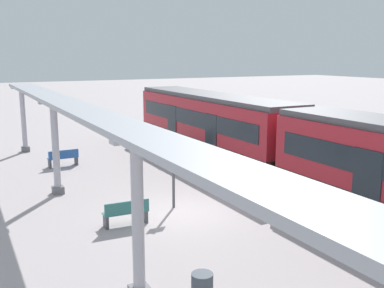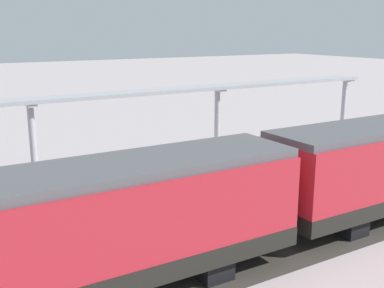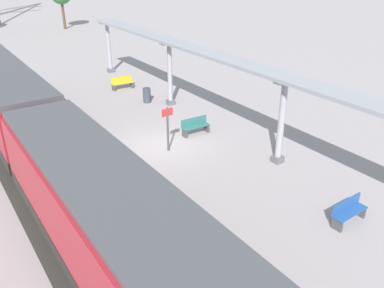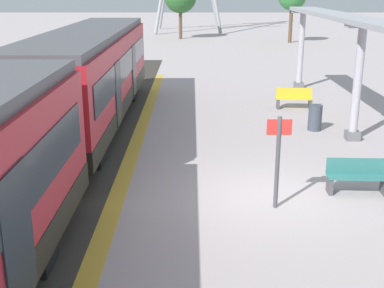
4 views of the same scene
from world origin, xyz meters
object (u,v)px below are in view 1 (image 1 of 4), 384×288
(canopy_pillar_third, at_px, (138,219))
(platform_info_sign, at_px, (173,173))
(canopy_pillar_nearest, at_px, (23,119))
(bench_near_end, at_px, (63,158))
(bench_far_end, at_px, (126,213))
(train_near_carriage, at_px, (211,124))
(passenger_waiting_near_edge, at_px, (171,142))
(canopy_pillar_second, at_px, (56,147))

(canopy_pillar_third, xyz_separation_m, platform_info_sign, (-3.44, -5.40, -0.60))
(canopy_pillar_nearest, xyz_separation_m, platform_info_sign, (-3.44, 13.01, -0.60))
(canopy_pillar_third, distance_m, platform_info_sign, 6.43)
(bench_near_end, distance_m, bench_far_end, 9.20)
(platform_info_sign, bearing_deg, canopy_pillar_third, 57.47)
(train_near_carriage, height_order, bench_near_end, train_near_carriage)
(train_near_carriage, xyz_separation_m, canopy_pillar_third, (9.05, 12.37, 0.10))
(bench_near_end, bearing_deg, bench_far_end, 90.55)
(canopy_pillar_nearest, bearing_deg, canopy_pillar_third, 90.00)
(canopy_pillar_third, relative_size, passenger_waiting_near_edge, 2.33)
(train_near_carriage, height_order, bench_far_end, train_near_carriage)
(train_near_carriage, xyz_separation_m, canopy_pillar_second, (9.05, 3.22, 0.10))
(train_near_carriage, bearing_deg, platform_info_sign, 51.19)
(bench_near_end, relative_size, bench_far_end, 1.00)
(train_near_carriage, distance_m, platform_info_sign, 8.97)
(canopy_pillar_nearest, distance_m, canopy_pillar_third, 18.41)
(canopy_pillar_second, distance_m, passenger_waiting_near_edge, 7.23)
(passenger_waiting_near_edge, bearing_deg, platform_info_sign, 65.80)
(canopy_pillar_second, relative_size, bench_far_end, 2.51)
(canopy_pillar_third, xyz_separation_m, bench_near_end, (-1.19, -13.71, -1.49))
(canopy_pillar_nearest, relative_size, bench_far_end, 2.51)
(canopy_pillar_third, xyz_separation_m, bench_far_end, (-1.28, -4.51, -1.49))
(train_near_carriage, xyz_separation_m, bench_near_end, (7.86, -1.34, -1.39))
(canopy_pillar_second, xyz_separation_m, platform_info_sign, (-3.44, 3.76, -0.60))
(canopy_pillar_second, relative_size, bench_near_end, 2.52)
(bench_near_end, height_order, platform_info_sign, platform_info_sign)
(canopy_pillar_nearest, xyz_separation_m, bench_near_end, (-1.19, 4.70, -1.49))
(train_near_carriage, height_order, canopy_pillar_nearest, canopy_pillar_nearest)
(train_near_carriage, distance_m, canopy_pillar_nearest, 10.88)
(canopy_pillar_third, relative_size, platform_info_sign, 1.73)
(canopy_pillar_third, distance_m, bench_near_end, 13.84)
(canopy_pillar_second, bearing_deg, bench_near_end, -104.69)
(canopy_pillar_third, relative_size, bench_near_end, 2.52)
(canopy_pillar_second, height_order, bench_near_end, canopy_pillar_second)
(canopy_pillar_second, distance_m, bench_near_end, 4.94)
(train_near_carriage, distance_m, bench_far_end, 11.15)
(bench_near_end, xyz_separation_m, platform_info_sign, (-2.25, 8.31, 0.89))
(bench_far_end, distance_m, passenger_waiting_near_edge, 9.31)
(train_near_carriage, height_order, platform_info_sign, train_near_carriage)
(canopy_pillar_third, height_order, bench_far_end, canopy_pillar_third)
(passenger_waiting_near_edge, bearing_deg, canopy_pillar_second, 25.09)
(bench_near_end, bearing_deg, canopy_pillar_second, 75.31)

